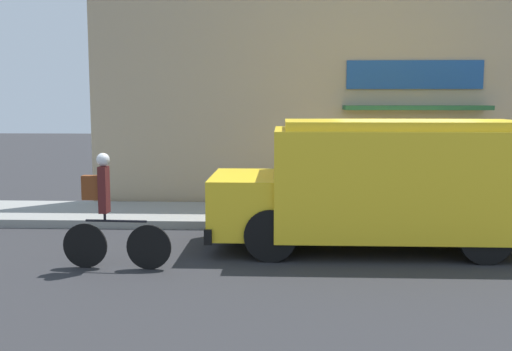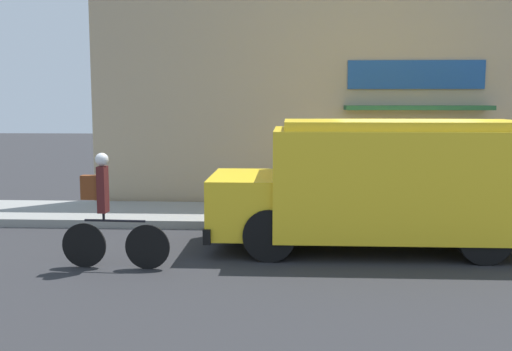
# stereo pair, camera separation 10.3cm
# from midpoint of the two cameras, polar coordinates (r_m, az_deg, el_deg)

# --- Properties ---
(ground_plane) EXTENTS (70.00, 70.00, 0.00)m
(ground_plane) POSITION_cam_midpoint_polar(r_m,az_deg,el_deg) (11.86, 13.47, -5.24)
(ground_plane) COLOR #2B2B2D
(sidewalk) EXTENTS (28.00, 2.28, 0.17)m
(sidewalk) POSITION_cam_midpoint_polar(r_m,az_deg,el_deg) (12.94, 12.53, -3.81)
(sidewalk) COLOR gray
(sidewalk) RESTS_ON ground_plane
(storefront) EXTENTS (13.54, 0.82, 4.98)m
(storefront) POSITION_cam_midpoint_polar(r_m,az_deg,el_deg) (14.06, 11.89, 6.93)
(storefront) COLOR tan
(storefront) RESTS_ON ground_plane
(school_bus) EXTENTS (5.35, 2.59, 2.17)m
(school_bus) POSITION_cam_midpoint_polar(r_m,az_deg,el_deg) (10.29, 11.76, -0.59)
(school_bus) COLOR yellow
(school_bus) RESTS_ON ground_plane
(cyclist) EXTENTS (1.65, 0.21, 1.74)m
(cyclist) POSITION_cam_midpoint_polar(r_m,az_deg,el_deg) (9.18, -14.21, -3.64)
(cyclist) COLOR black
(cyclist) RESTS_ON ground_plane
(trash_bin) EXTENTS (0.46, 0.46, 0.80)m
(trash_bin) POSITION_cam_midpoint_polar(r_m,az_deg,el_deg) (12.86, 2.34, -1.54)
(trash_bin) COLOR slate
(trash_bin) RESTS_ON sidewalk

